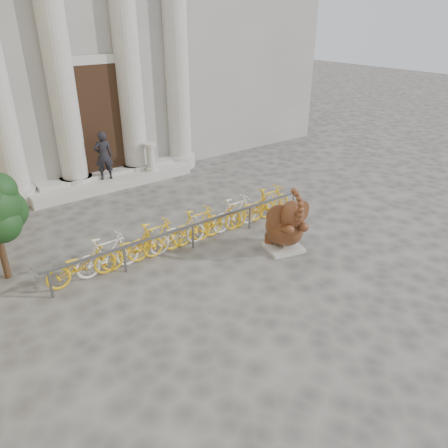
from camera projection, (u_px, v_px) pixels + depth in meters
ground at (296, 311)px, 9.44m from camera, size 80.00×80.00×0.00m
classical_building at (39, 6)px, 17.48m from camera, size 22.00×10.70×12.00m
entrance_steps at (113, 181)px, 16.08m from camera, size 6.00×1.20×0.36m
elephant_statue at (285, 227)px, 11.55m from camera, size 1.23×1.48×1.88m
bike_rack at (187, 228)px, 11.88m from camera, size 8.00×0.53×1.00m
pedestrian at (104, 156)px, 15.38m from camera, size 0.71×0.55×1.73m
balustrade_post at (150, 158)px, 16.36m from camera, size 0.43×0.43×1.06m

